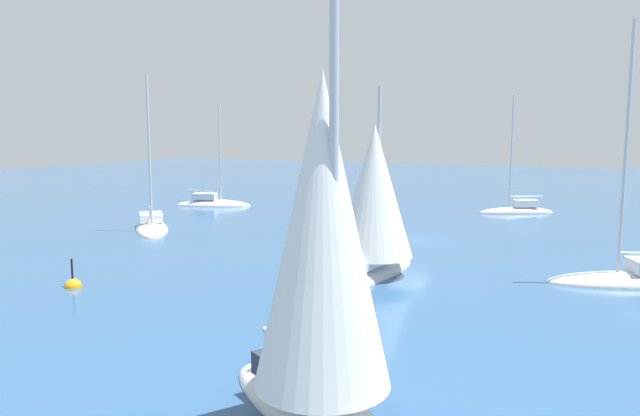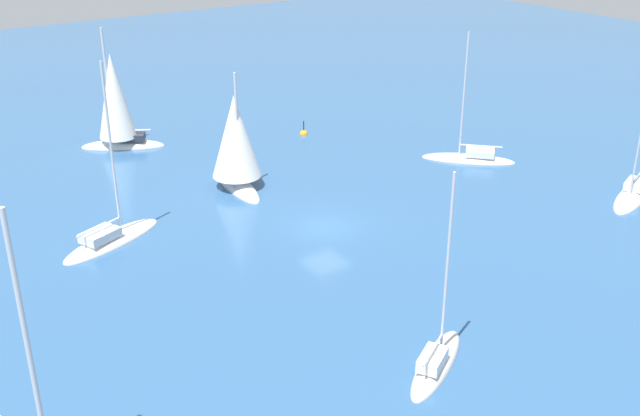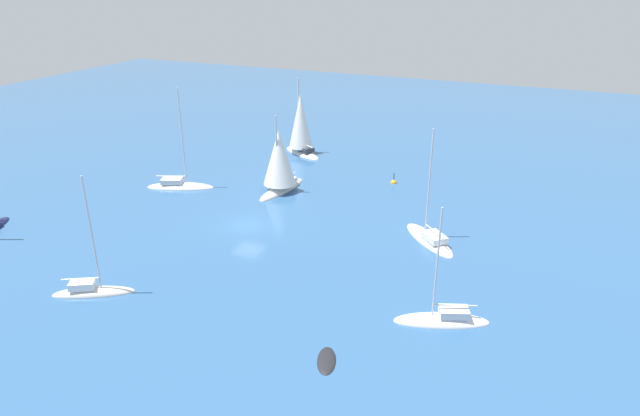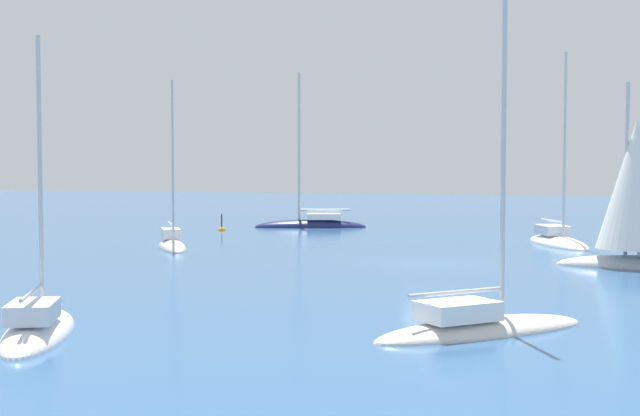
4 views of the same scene
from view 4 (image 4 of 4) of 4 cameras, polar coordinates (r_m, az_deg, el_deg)
The scene contains 8 objects.
ground_plane at distance 42.21m, azimuth 6.89°, elevation -3.49°, with size 160.00×160.00×0.00m, color #2D5684.
sloop at distance 26.17m, azimuth 9.78°, elevation -7.26°, with size 6.25×6.45×10.06m.
sailboat at distance 53.31m, azimuth 14.43°, elevation -2.03°, with size 7.33×4.55×11.08m.
yacht at distance 50.26m, azimuth -9.09°, elevation -2.28°, with size 5.68×4.05×9.40m.
yacht_1 at distance 64.37m, azimuth -0.55°, elevation -1.04°, with size 3.78×7.96×11.26m.
sloop_1 at distance 26.42m, azimuth -16.98°, elevation -7.32°, with size 6.48×3.85×8.72m.
sailboat_1 at distance 42.93m, azimuth 18.97°, elevation 0.47°, with size 3.79×7.69×8.69m.
channel_buoy at distance 61.96m, azimuth -6.07°, elevation -1.36°, with size 0.50×0.50×1.35m.
Camera 4 is at (41.54, 5.76, 4.84)m, focal length 51.97 mm.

